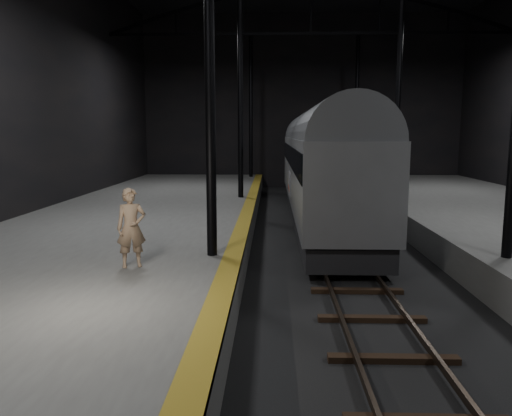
{
  "coord_description": "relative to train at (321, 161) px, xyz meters",
  "views": [
    {
      "loc": [
        -2.24,
        -16.7,
        4.15
      ],
      "look_at": [
        -2.7,
        -2.33,
        2.0
      ],
      "focal_mm": 35.0,
      "sensor_mm": 36.0,
      "label": 1
    }
  ],
  "objects": [
    {
      "name": "tactile_strip",
      "position": [
        -3.25,
        -6.38,
        -1.9
      ],
      "size": [
        0.5,
        43.8,
        0.01
      ],
      "primitive_type": "cube",
      "color": "olive",
      "rests_on": "platform_left"
    },
    {
      "name": "train",
      "position": [
        0.0,
        0.0,
        0.0
      ],
      "size": [
        2.92,
        19.49,
        5.21
      ],
      "color": "#9EA1A6",
      "rests_on": "ground"
    },
    {
      "name": "track",
      "position": [
        0.0,
        -6.38,
        -2.84
      ],
      "size": [
        2.4,
        43.0,
        0.24
      ],
      "color": "#3F3328",
      "rests_on": "ground"
    },
    {
      "name": "platform_left",
      "position": [
        -7.5,
        -6.38,
        -2.41
      ],
      "size": [
        9.0,
        43.8,
        1.0
      ],
      "primitive_type": "cube",
      "color": "#50504D",
      "rests_on": "ground"
    },
    {
      "name": "woman",
      "position": [
        -5.56,
        -11.6,
        -0.96
      ],
      "size": [
        0.81,
        0.68,
        1.89
      ],
      "primitive_type": "imported",
      "rotation": [
        0.0,
        0.0,
        0.39
      ],
      "color": "#9D7D60",
      "rests_on": "platform_left"
    },
    {
      "name": "ground",
      "position": [
        0.0,
        -6.38,
        -2.91
      ],
      "size": [
        44.0,
        44.0,
        0.0
      ],
      "primitive_type": "plane",
      "color": "black",
      "rests_on": "ground"
    }
  ]
}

